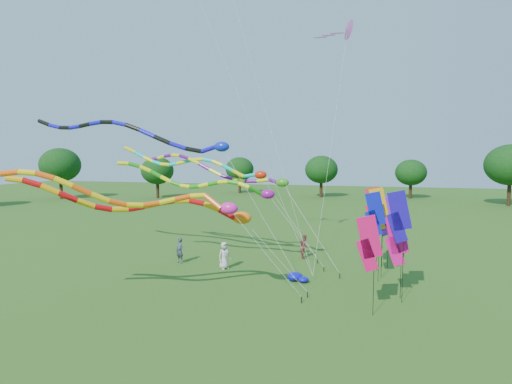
% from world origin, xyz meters
% --- Properties ---
extents(ground, '(160.00, 160.00, 0.00)m').
position_xyz_m(ground, '(0.00, 0.00, 0.00)').
color(ground, '#295516').
rests_on(ground, ground).
extents(tree_ring, '(118.67, 119.24, 9.69)m').
position_xyz_m(tree_ring, '(-0.42, 0.22, 5.53)').
color(tree_ring, '#382314').
rests_on(tree_ring, ground).
extents(tube_kite_red, '(12.00, 5.52, 6.57)m').
position_xyz_m(tube_kite_red, '(-3.74, -1.34, 4.58)').
color(tube_kite_red, black).
rests_on(tube_kite_red, ground).
extents(tube_kite_orange, '(11.85, 5.71, 6.88)m').
position_xyz_m(tube_kite_orange, '(-3.87, -2.56, 5.12)').
color(tube_kite_orange, black).
rests_on(tube_kite_orange, ground).
extents(tube_kite_purple, '(14.22, 4.23, 7.64)m').
position_xyz_m(tube_kite_purple, '(-3.83, 6.90, 5.92)').
color(tube_kite_purple, black).
rests_on(tube_kite_purple, ground).
extents(tube_kite_blue, '(17.56, 1.50, 9.94)m').
position_xyz_m(tube_kite_blue, '(-8.10, 4.51, 8.15)').
color(tube_kite_blue, black).
rests_on(tube_kite_blue, ground).
extents(tube_kite_cyan, '(13.60, 1.16, 8.03)m').
position_xyz_m(tube_kite_cyan, '(-5.18, 7.74, 6.20)').
color(tube_kite_cyan, black).
rests_on(tube_kite_cyan, ground).
extents(tube_kite_green, '(12.82, 1.27, 7.07)m').
position_xyz_m(tube_kite_green, '(-3.94, 5.54, 5.16)').
color(tube_kite_green, black).
rests_on(tube_kite_green, ground).
extents(delta_kite_high_c, '(3.10, 7.87, 16.61)m').
position_xyz_m(delta_kite_high_c, '(3.71, 10.97, 15.31)').
color(delta_kite_high_c, black).
rests_on(delta_kite_high_c, ground).
extents(banner_pole_red, '(1.12, 0.47, 5.07)m').
position_xyz_m(banner_pole_red, '(5.68, 7.22, 3.81)').
color(banner_pole_red, black).
rests_on(banner_pole_red, ground).
extents(banner_pole_violet, '(1.16, 0.25, 4.47)m').
position_xyz_m(banner_pole_violet, '(6.34, 7.98, 3.21)').
color(banner_pole_violet, black).
rests_on(banner_pole_violet, ground).
extents(banner_pole_green, '(1.15, 0.32, 4.52)m').
position_xyz_m(banner_pole_green, '(5.99, 8.27, 3.25)').
color(banner_pole_green, black).
rests_on(banner_pole_green, ground).
extents(banner_pole_blue_a, '(1.16, 0.09, 4.99)m').
position_xyz_m(banner_pole_blue_a, '(5.73, 4.87, 3.72)').
color(banner_pole_blue_a, black).
rests_on(banner_pole_blue_a, ground).
extents(banner_pole_blue_b, '(1.16, 0.11, 5.33)m').
position_xyz_m(banner_pole_blue_b, '(6.77, 1.63, 4.06)').
color(banner_pole_blue_b, black).
rests_on(banner_pole_blue_b, ground).
extents(banner_pole_magenta_a, '(1.16, 0.28, 4.40)m').
position_xyz_m(banner_pole_magenta_a, '(5.46, -0.39, 3.14)').
color(banner_pole_magenta_a, black).
rests_on(banner_pole_magenta_a, ground).
extents(banner_pole_orange, '(1.16, 0.10, 5.15)m').
position_xyz_m(banner_pole_orange, '(5.91, 5.89, 3.88)').
color(banner_pole_orange, black).
rests_on(banner_pole_orange, ground).
extents(banner_pole_magenta_b, '(1.16, 0.26, 4.06)m').
position_xyz_m(banner_pole_magenta_b, '(6.74, 2.34, 2.80)').
color(banner_pole_magenta_b, black).
rests_on(banner_pole_magenta_b, ground).
extents(blue_nylon_heap, '(1.39, 1.16, 0.42)m').
position_xyz_m(blue_nylon_heap, '(1.72, 3.87, 0.19)').
color(blue_nylon_heap, '#0D10AE').
rests_on(blue_nylon_heap, ground).
extents(person_a, '(0.91, 0.97, 1.66)m').
position_xyz_m(person_a, '(-3.07, 5.15, 0.83)').
color(person_a, beige).
rests_on(person_a, ground).
extents(person_b, '(0.70, 0.59, 1.64)m').
position_xyz_m(person_b, '(-6.31, 5.74, 0.82)').
color(person_b, '#39414F').
rests_on(person_b, ground).
extents(person_c, '(0.79, 0.90, 1.57)m').
position_xyz_m(person_c, '(1.23, 9.22, 0.78)').
color(person_c, brown).
rests_on(person_c, ground).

